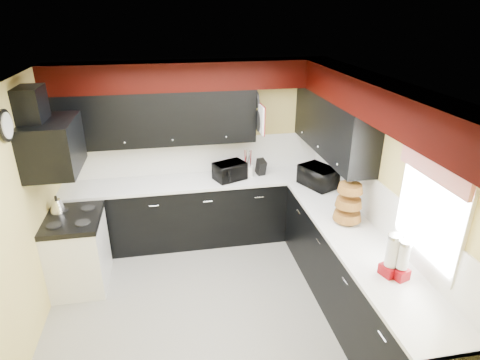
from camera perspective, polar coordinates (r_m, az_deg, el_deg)
The scene contains 35 objects.
ground at distance 4.75m, azimuth -3.93°, elevation -17.81°, with size 3.60×3.60×0.00m, color gray.
wall_back at distance 5.68m, azimuth -6.44°, elevation 4.08°, with size 3.60×0.06×2.50m, color #E0C666.
wall_right at distance 4.55m, azimuth 18.74°, elevation -2.23°, with size 0.06×3.60×2.50m, color #E0C666.
wall_left at distance 4.27m, azimuth -29.29°, elevation -5.90°, with size 0.06×3.60×2.50m, color #E0C666.
ceiling at distance 3.62m, azimuth -5.05°, elevation 13.38°, with size 3.60×3.60×0.06m, color white.
cab_back at distance 5.73m, azimuth -5.84°, elevation -4.47°, with size 3.60×0.60×0.90m, color black.
cab_right at distance 4.60m, azimuth 15.81°, elevation -13.20°, with size 0.60×3.00×0.90m, color black.
counter_back at distance 5.52m, azimuth -6.04°, elevation -0.17°, with size 3.62×0.64×0.04m, color white.
counter_right at distance 4.34m, azimuth 16.50°, elevation -8.21°, with size 0.64×3.02×0.04m, color white.
splash_back at distance 5.69m, azimuth -6.41°, elevation 3.48°, with size 3.60×0.02×0.50m, color white.
splash_right at distance 4.57m, azimuth 18.53°, elevation -2.92°, with size 0.02×3.60×0.50m, color white.
upper_back at distance 5.34m, azimuth -11.98°, elevation 8.64°, with size 2.60×0.35×0.70m, color black.
upper_right at distance 5.04m, azimuth 13.03°, elevation 7.64°, with size 0.35×1.80×0.70m, color black.
soffit_back at distance 5.24m, azimuth -6.83°, elevation 14.57°, with size 3.60×0.36×0.35m, color black.
soffit_right at distance 3.97m, azimuth 19.68°, elevation 10.48°, with size 0.36×3.24×0.35m, color black.
stove at distance 5.21m, azimuth -21.96°, elevation -9.63°, with size 0.60×0.75×0.86m, color white.
cooktop at distance 4.99m, azimuth -22.76°, elevation -5.18°, with size 0.62×0.77×0.06m, color black.
hood at distance 4.66m, azimuth -25.07°, elevation 4.44°, with size 0.50×0.78×0.55m, color black.
hood_duct at distance 4.59m, azimuth -27.55°, elevation 9.22°, with size 0.24×0.40×0.40m, color black.
window at distance 3.74m, azimuth 25.51°, elevation -3.97°, with size 0.03×0.86×0.96m, color white, non-canonical shape.
valance at distance 3.56m, azimuth 25.90°, elevation 1.65°, with size 0.04×0.88×0.20m, color red.
pan_top at distance 5.35m, azimuth 2.36°, elevation 11.35°, with size 0.03×0.22×0.40m, color black, non-canonical shape.
pan_mid at distance 5.28m, azimuth 2.63°, elevation 8.40°, with size 0.03×0.28×0.46m, color black, non-canonical shape.
pan_low at distance 5.53m, azimuth 2.02°, elevation 8.80°, with size 0.03×0.24×0.42m, color black, non-canonical shape.
cut_board at distance 5.16m, azimuth 3.05°, elevation 8.59°, with size 0.03×0.26×0.35m, color white.
baskets at distance 4.49m, azimuth 15.19°, elevation -3.08°, with size 0.27×0.27×0.50m, color brown, non-canonical shape.
clock at distance 4.17m, azimuth -30.37°, elevation 6.69°, with size 0.03×0.30×0.30m, color black, non-canonical shape.
deco_plate at distance 3.93m, azimuth 22.64°, elevation 8.76°, with size 0.03×0.24×0.24m, color white, non-canonical shape.
toaster_oven at distance 5.46m, azimuth -1.42°, elevation 1.27°, with size 0.41×0.34×0.24m, color black.
microwave at distance 5.35m, azimuth 11.06°, elevation 0.48°, with size 0.48×0.33×0.27m, color black.
utensil_crock at distance 5.57m, azimuth 1.12°, elevation 1.26°, with size 0.14×0.14×0.15m, color white.
knife_block at distance 5.61m, azimuth 2.99°, elevation 1.83°, with size 0.10×0.14×0.23m, color black.
kettle at distance 5.13m, azimuth -24.56°, elevation -3.33°, with size 0.17×0.17×0.16m, color silver, non-canonical shape.
dispenser_a at distance 3.79m, azimuth 20.75°, elevation -10.17°, with size 0.14×0.14×0.38m, color maroon, non-canonical shape.
dispenser_b at distance 3.79m, azimuth 22.10°, elevation -10.80°, with size 0.12×0.12×0.34m, color #640701, non-canonical shape.
Camera 1 is at (-0.34, -3.54, 3.14)m, focal length 30.00 mm.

